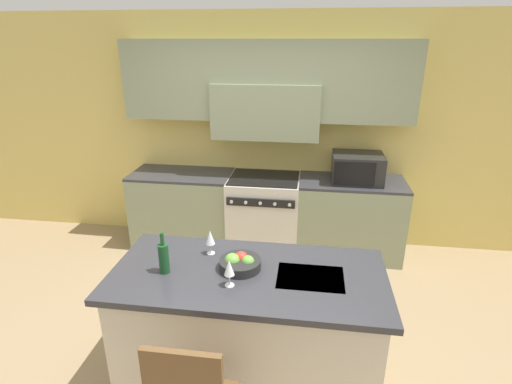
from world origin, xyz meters
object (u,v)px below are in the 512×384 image
(fruit_bowl, at_px, (240,263))
(wine_glass_near, at_px, (229,268))
(microwave, at_px, (357,168))
(range_stove, at_px, (264,214))
(wine_bottle, at_px, (164,257))
(wine_glass_far, at_px, (210,238))

(fruit_bowl, bearing_deg, wine_glass_near, -96.89)
(microwave, xyz_separation_m, wine_glass_near, (-0.99, -2.20, -0.01))
(microwave, relative_size, fruit_bowl, 1.90)
(range_stove, xyz_separation_m, wine_bottle, (-0.42, -2.08, 0.58))
(microwave, relative_size, wine_glass_near, 2.90)
(wine_glass_far, distance_m, fruit_bowl, 0.31)
(fruit_bowl, bearing_deg, microwave, 64.07)
(microwave, height_order, wine_glass_far, microwave)
(wine_bottle, distance_m, fruit_bowl, 0.51)
(wine_glass_far, bearing_deg, wine_bottle, -131.10)
(wine_bottle, relative_size, wine_glass_near, 1.56)
(wine_glass_near, distance_m, wine_glass_far, 0.44)
(wine_glass_far, bearing_deg, microwave, 56.42)
(wine_glass_near, bearing_deg, fruit_bowl, 83.11)
(wine_bottle, bearing_deg, microwave, 55.32)
(microwave, xyz_separation_m, fruit_bowl, (-0.96, -1.98, -0.10))
(range_stove, height_order, wine_glass_near, wine_glass_near)
(wine_bottle, relative_size, wine_glass_far, 1.56)
(wine_glass_far, bearing_deg, fruit_bowl, -33.70)
(range_stove, xyz_separation_m, wine_glass_far, (-0.18, -1.80, 0.60))
(wine_bottle, distance_m, wine_glass_far, 0.38)
(wine_glass_near, bearing_deg, wine_bottle, 168.21)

